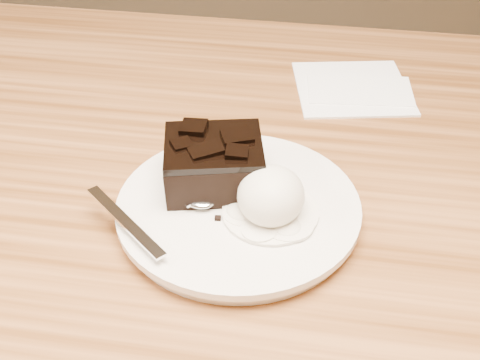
% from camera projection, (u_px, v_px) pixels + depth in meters
% --- Properties ---
extents(plate, '(0.24, 0.24, 0.02)m').
position_uv_depth(plate, '(238.00, 210.00, 0.61)').
color(plate, silver).
rests_on(plate, dining_table).
extents(brownie, '(0.11, 0.10, 0.04)m').
position_uv_depth(brownie, '(214.00, 166.00, 0.61)').
color(brownie, black).
rests_on(brownie, plate).
extents(ice_cream_scoop, '(0.06, 0.07, 0.05)m').
position_uv_depth(ice_cream_scoop, '(271.00, 196.00, 0.57)').
color(ice_cream_scoop, beige).
rests_on(ice_cream_scoop, plate).
extents(melt_puddle, '(0.09, 0.09, 0.00)m').
position_uv_depth(melt_puddle, '(270.00, 213.00, 0.59)').
color(melt_puddle, white).
rests_on(melt_puddle, plate).
extents(spoon, '(0.16, 0.15, 0.01)m').
position_uv_depth(spoon, '(197.00, 196.00, 0.60)').
color(spoon, silver).
rests_on(spoon, plate).
extents(napkin, '(0.17, 0.17, 0.01)m').
position_uv_depth(napkin, '(352.00, 87.00, 0.81)').
color(napkin, white).
rests_on(napkin, dining_table).
extents(crumb_a, '(0.01, 0.01, 0.00)m').
position_uv_depth(crumb_a, '(218.00, 218.00, 0.58)').
color(crumb_a, black).
rests_on(crumb_a, plate).
extents(crumb_b, '(0.01, 0.01, 0.00)m').
position_uv_depth(crumb_b, '(173.00, 207.00, 0.59)').
color(crumb_b, black).
rests_on(crumb_b, plate).
extents(crumb_c, '(0.01, 0.01, 0.00)m').
position_uv_depth(crumb_c, '(245.00, 211.00, 0.59)').
color(crumb_c, black).
rests_on(crumb_c, plate).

